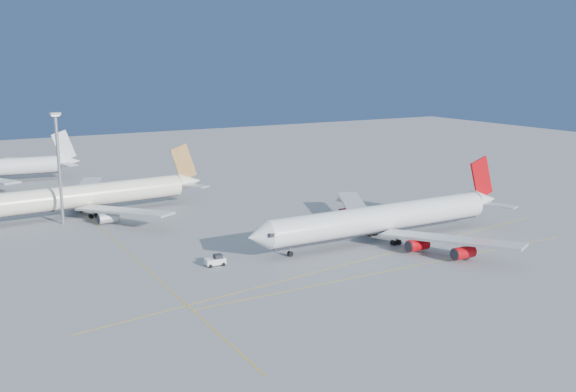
% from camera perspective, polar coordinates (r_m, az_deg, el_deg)
% --- Properties ---
extents(ground, '(500.00, 500.00, 0.00)m').
position_cam_1_polar(ground, '(137.60, 5.06, -5.07)').
color(ground, slate).
rests_on(ground, ground).
extents(taxiway_lines, '(118.86, 140.00, 0.02)m').
position_cam_1_polar(taxiway_lines, '(135.43, -1.63, -5.30)').
color(taxiway_lines, gold).
rests_on(taxiway_lines, ground).
extents(airliner_virgin, '(69.58, 62.71, 17.21)m').
position_cam_1_polar(airliner_virgin, '(147.16, 8.73, -1.94)').
color(airliner_virgin, white).
rests_on(airliner_virgin, ground).
extents(airliner_etihad, '(65.51, 60.38, 17.09)m').
position_cam_1_polar(airliner_etihad, '(177.53, -17.25, 0.05)').
color(airliner_etihad, white).
rests_on(airliner_etihad, ground).
extents(pushback_tug, '(4.05, 2.61, 2.22)m').
position_cam_1_polar(pushback_tug, '(129.54, -6.44, -5.71)').
color(pushback_tug, white).
rests_on(pushback_tug, ground).
extents(light_mast, '(2.41, 2.41, 27.86)m').
position_cam_1_polar(light_mast, '(167.38, -19.73, 3.10)').
color(light_mast, gray).
rests_on(light_mast, ground).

